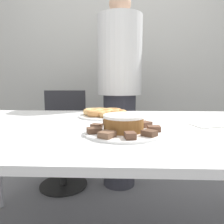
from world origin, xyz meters
TOP-DOWN VIEW (x-y plane):
  - wall_back at (0.00, 1.63)m, footprint 8.00×0.05m
  - table at (0.00, 0.00)m, footprint 1.92×1.06m
  - person_standing at (0.03, 0.89)m, footprint 0.39×0.39m
  - office_chair_left at (-0.49, 0.89)m, footprint 0.47×0.47m
  - plate_cake at (0.06, -0.15)m, footprint 0.35×0.35m
  - plate_donuts at (-0.06, 0.28)m, footprint 0.32×0.32m
  - frosted_cake at (0.06, -0.15)m, footprint 0.17×0.17m
  - lamington_0 at (0.08, -0.28)m, footprint 0.05×0.05m
  - lamington_1 at (0.16, -0.24)m, footprint 0.07×0.07m
  - lamington_2 at (0.18, -0.15)m, footprint 0.05×0.05m
  - lamington_3 at (0.15, -0.07)m, footprint 0.07×0.07m
  - lamington_4 at (0.08, -0.03)m, footprint 0.05×0.06m
  - lamington_5 at (-0.01, -0.04)m, footprint 0.07×0.07m
  - lamington_6 at (-0.07, -0.11)m, footprint 0.06×0.05m
  - lamington_7 at (-0.07, -0.20)m, footprint 0.07×0.06m
  - lamington_8 at (-0.01, -0.27)m, footprint 0.07×0.08m
  - donut_0 at (-0.06, 0.28)m, footprint 0.13×0.13m
  - donut_1 at (0.02, 0.26)m, footprint 0.11×0.11m
  - donut_2 at (-0.01, 0.32)m, footprint 0.12×0.12m
  - donut_3 at (-0.09, 0.35)m, footprint 0.10×0.10m
  - donut_4 at (-0.13, 0.29)m, footprint 0.13×0.13m
  - donut_5 at (-0.10, 0.23)m, footprint 0.12×0.12m
  - donut_6 at (-0.03, 0.20)m, footprint 0.12×0.12m
  - napkin at (0.48, 0.02)m, footprint 0.18×0.16m

SIDE VIEW (x-z plane):
  - office_chair_left at x=-0.49m, z-range -0.03..0.86m
  - table at x=0.00m, z-range 0.31..1.06m
  - napkin at x=0.48m, z-range 0.75..0.76m
  - plate_cake at x=0.06m, z-range 0.75..0.76m
  - plate_donuts at x=-0.06m, z-range 0.75..0.76m
  - lamington_6 at x=-0.07m, z-range 0.76..0.78m
  - lamington_4 at x=0.08m, z-range 0.76..0.78m
  - lamington_2 at x=0.18m, z-range 0.76..0.79m
  - lamington_7 at x=-0.07m, z-range 0.76..0.79m
  - lamington_1 at x=0.16m, z-range 0.76..0.79m
  - lamington_8 at x=-0.01m, z-range 0.76..0.79m
  - lamington_3 at x=0.15m, z-range 0.76..0.79m
  - lamington_0 at x=0.08m, z-range 0.76..0.79m
  - lamington_5 at x=-0.01m, z-range 0.76..0.79m
  - donut_6 at x=-0.03m, z-range 0.76..0.79m
  - donut_3 at x=-0.09m, z-range 0.76..0.80m
  - donut_1 at x=0.02m, z-range 0.76..0.80m
  - donut_2 at x=-0.01m, z-range 0.76..0.80m
  - donut_5 at x=-0.10m, z-range 0.76..0.80m
  - donut_0 at x=-0.06m, z-range 0.76..0.80m
  - donut_4 at x=-0.13m, z-range 0.76..0.80m
  - frosted_cake at x=0.06m, z-range 0.76..0.83m
  - person_standing at x=0.03m, z-range 0.04..1.76m
  - wall_back at x=0.00m, z-range 0.00..2.60m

